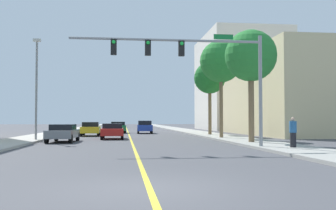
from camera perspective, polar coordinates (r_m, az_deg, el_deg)
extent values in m
plane|color=#47474C|center=(51.15, -5.87, -3.98)|extent=(192.00, 192.00, 0.00)
cube|color=#B2ADA3|center=(51.71, -15.05, -3.81)|extent=(3.27, 168.00, 0.15)
cube|color=#9E9B93|center=(51.90, 3.27, -3.88)|extent=(3.27, 168.00, 0.15)
cube|color=yellow|center=(51.15, -5.87, -3.97)|extent=(0.16, 144.00, 0.01)
cube|color=beige|center=(46.59, 20.24, 1.50)|extent=(15.43, 21.14, 8.98)
cube|color=silver|center=(66.27, 10.46, 3.22)|extent=(12.13, 17.70, 15.62)
cylinder|color=gray|center=(22.36, 13.37, 2.06)|extent=(0.20, 0.20, 6.18)
cylinder|color=gray|center=(21.54, -0.13, 9.48)|extent=(10.50, 0.14, 0.14)
cube|color=black|center=(21.55, 1.97, 8.26)|extent=(0.32, 0.24, 0.84)
sphere|color=green|center=(21.46, 2.03, 8.98)|extent=(0.20, 0.20, 0.20)
cube|color=black|center=(21.36, -2.96, 8.35)|extent=(0.32, 0.24, 0.84)
sphere|color=green|center=(21.27, -2.94, 9.08)|extent=(0.20, 0.20, 0.20)
cube|color=black|center=(21.33, -7.95, 8.39)|extent=(0.32, 0.24, 0.84)
sphere|color=green|center=(21.24, -7.95, 9.12)|extent=(0.20, 0.20, 0.20)
cube|color=#147233|center=(22.16, 8.11, 9.83)|extent=(1.10, 0.04, 0.28)
cylinder|color=gray|center=(30.80, -18.69, 2.02)|extent=(0.16, 0.16, 7.31)
cube|color=beige|center=(31.30, -18.60, 8.98)|extent=(0.56, 0.28, 0.20)
cylinder|color=brown|center=(26.47, 12.06, 0.93)|extent=(0.38, 0.38, 5.75)
sphere|color=#287F33|center=(26.78, 12.01, 7.08)|extent=(3.45, 3.45, 3.45)
cone|color=#287F33|center=(26.93, 14.20, 6.62)|extent=(0.64, 1.53, 1.52)
cone|color=#287F33|center=(27.76, 12.40, 6.34)|extent=(1.46, 1.04, 1.65)
cone|color=#287F33|center=(26.91, 9.82, 6.59)|extent=(1.02, 1.68, 1.43)
cone|color=#287F33|center=(26.02, 10.42, 6.89)|extent=(1.12, 1.88, 1.59)
cone|color=#287F33|center=(25.84, 13.03, 6.98)|extent=(1.59, 0.62, 1.51)
cylinder|color=brown|center=(32.80, 7.78, 0.84)|extent=(0.30, 0.30, 6.36)
sphere|color=#287F33|center=(33.12, 7.75, 6.35)|extent=(3.55, 3.55, 3.55)
cone|color=#287F33|center=(33.26, 9.58, 5.97)|extent=(0.57, 1.51, 1.69)
cone|color=#287F33|center=(34.13, 8.04, 5.75)|extent=(1.78, 1.15, 1.44)
cone|color=#287F33|center=(33.80, 6.39, 5.83)|extent=(1.55, 1.27, 1.59)
cone|color=#287F33|center=(32.83, 5.95, 6.06)|extent=(0.46, 1.69, 1.68)
cone|color=#287F33|center=(32.05, 7.48, 6.27)|extent=(1.66, 1.02, 1.56)
cone|color=#287F33|center=(32.31, 9.01, 6.21)|extent=(1.50, 1.03, 1.75)
cylinder|color=brown|center=(39.41, 6.14, -0.16)|extent=(0.33, 0.33, 5.69)
sphere|color=#1E6B28|center=(39.61, 6.12, 3.95)|extent=(3.17, 3.17, 3.17)
cone|color=#1E6B28|center=(39.96, 7.38, 3.62)|extent=(0.63, 1.48, 1.71)
cone|color=#1E6B28|center=(40.45, 6.68, 3.54)|extent=(1.29, 1.09, 1.87)
cone|color=#1E6B28|center=(40.31, 5.24, 3.56)|extent=(1.30, 0.92, 1.63)
cone|color=#1E6B28|center=(39.52, 4.75, 3.67)|extent=(0.59, 1.46, 1.73)
cone|color=#1E6B28|center=(38.71, 5.60, 3.80)|extent=(1.31, 1.06, 1.79)
cone|color=#1E6B28|center=(38.90, 7.06, 3.78)|extent=(1.61, 1.19, 1.55)
cube|color=gold|center=(39.83, -11.23, -3.56)|extent=(1.89, 4.27, 0.61)
cube|color=black|center=(39.73, -11.23, -2.79)|extent=(1.63, 1.95, 0.46)
cylinder|color=black|center=(41.46, -12.20, -3.92)|extent=(0.23, 0.64, 0.64)
cylinder|color=black|center=(41.37, -9.98, -3.94)|extent=(0.23, 0.64, 0.64)
cylinder|color=black|center=(38.34, -12.58, -4.06)|extent=(0.23, 0.64, 0.64)
cylinder|color=black|center=(38.23, -10.17, -4.08)|extent=(0.23, 0.64, 0.64)
cube|color=red|center=(33.15, -8.13, -3.90)|extent=(1.87, 4.06, 0.56)
cube|color=black|center=(33.19, -8.13, -3.05)|extent=(1.62, 1.79, 0.42)
cylinder|color=black|center=(34.66, -9.44, -4.29)|extent=(0.23, 0.64, 0.64)
cylinder|color=black|center=(34.63, -6.75, -4.30)|extent=(0.23, 0.64, 0.64)
cylinder|color=black|center=(31.72, -9.66, -4.48)|extent=(0.23, 0.64, 0.64)
cylinder|color=black|center=(31.69, -6.71, -4.50)|extent=(0.23, 0.64, 0.64)
cube|color=slate|center=(29.24, -15.09, -4.08)|extent=(1.92, 4.52, 0.56)
cube|color=black|center=(29.19, -15.09, -3.14)|extent=(1.64, 2.25, 0.40)
cylinder|color=black|center=(27.45, -14.05, -4.81)|extent=(0.24, 0.65, 0.64)
cylinder|color=black|center=(27.75, -17.33, -4.75)|extent=(0.24, 0.65, 0.64)
cylinder|color=black|center=(30.79, -13.07, -4.53)|extent=(0.24, 0.65, 0.64)
cylinder|color=black|center=(31.05, -16.01, -4.48)|extent=(0.24, 0.65, 0.64)
cube|color=#196638|center=(47.96, -7.34, -3.33)|extent=(1.98, 4.57, 0.64)
cube|color=black|center=(48.02, -7.34, -2.69)|extent=(1.70, 2.38, 0.42)
cylinder|color=black|center=(49.67, -8.33, -3.65)|extent=(0.24, 0.65, 0.64)
cylinder|color=black|center=(49.70, -6.41, -3.66)|extent=(0.24, 0.65, 0.64)
cylinder|color=black|center=(46.26, -8.34, -3.76)|extent=(0.24, 0.65, 0.64)
cylinder|color=black|center=(46.28, -6.28, -3.77)|extent=(0.24, 0.65, 0.64)
cube|color=#1E389E|center=(46.47, -3.42, -3.34)|extent=(1.90, 4.19, 0.70)
cube|color=black|center=(46.40, -3.42, -2.61)|extent=(1.61, 1.91, 0.49)
cylinder|color=black|center=(47.98, -4.39, -3.72)|extent=(0.24, 0.65, 0.64)
cylinder|color=black|center=(48.01, -2.53, -3.72)|extent=(0.24, 0.65, 0.64)
cylinder|color=black|center=(44.95, -4.37, -3.82)|extent=(0.24, 0.65, 0.64)
cylinder|color=black|center=(44.98, -2.39, -3.83)|extent=(0.24, 0.65, 0.64)
cylinder|color=black|center=(21.84, 17.83, -4.89)|extent=(0.32, 0.32, 0.78)
cylinder|color=#26598C|center=(21.82, 17.81, -3.07)|extent=(0.38, 0.38, 0.61)
sphere|color=tan|center=(21.81, 17.80, -1.98)|extent=(0.21, 0.21, 0.21)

